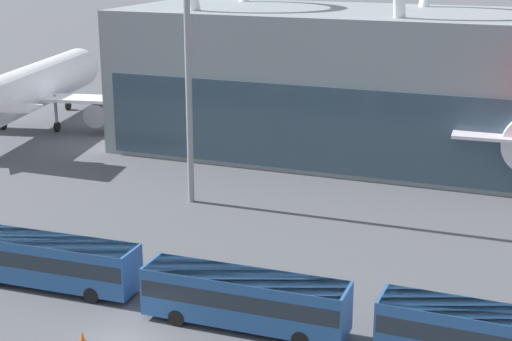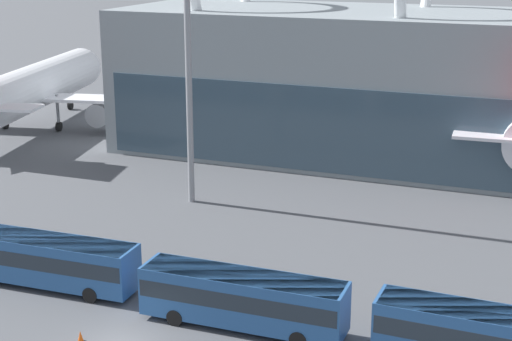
{
  "view_description": "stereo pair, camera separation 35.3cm",
  "coord_description": "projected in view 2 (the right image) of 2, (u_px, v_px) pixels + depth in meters",
  "views": [
    {
      "loc": [
        21.04,
        -33.65,
        21.59
      ],
      "look_at": [
        -0.53,
        21.81,
        4.0
      ],
      "focal_mm": 55.0,
      "sensor_mm": 36.0,
      "label": 1
    },
    {
      "loc": [
        21.37,
        -33.52,
        21.59
      ],
      "look_at": [
        -0.53,
        21.81,
        4.0
      ],
      "focal_mm": 55.0,
      "sensor_mm": 36.0,
      "label": 2
    }
  ],
  "objects": [
    {
      "name": "shuttle_bus_3",
      "position": [
        243.0,
        297.0,
        44.92
      ],
      "size": [
        12.15,
        2.9,
        3.26
      ],
      "rotation": [
        0.0,
        0.0,
        0.02
      ],
      "color": "#285693",
      "rests_on": "ground_plane"
    },
    {
      "name": "traffic_cone_2",
      "position": [
        80.0,
        337.0,
        43.61
      ],
      "size": [
        0.47,
        0.47,
        0.7
      ],
      "color": "black",
      "rests_on": "ground_plane"
    },
    {
      "name": "shuttle_bus_2",
      "position": [
        48.0,
        258.0,
        50.28
      ],
      "size": [
        12.2,
        3.12,
        3.26
      ],
      "rotation": [
        0.0,
        0.0,
        0.04
      ],
      "color": "#285693",
      "rests_on": "ground_plane"
    },
    {
      "name": "shuttle_bus_4",
      "position": [
        492.0,
        336.0,
        40.4
      ],
      "size": [
        12.14,
        2.87,
        3.26
      ],
      "rotation": [
        0.0,
        0.0,
        -0.02
      ],
      "color": "#285693",
      "rests_on": "ground_plane"
    },
    {
      "name": "airliner_at_gate_near",
      "position": [
        33.0,
        88.0,
        91.9
      ],
      "size": [
        31.16,
        35.28,
        13.1
      ],
      "rotation": [
        0.0,
        0.0,
        1.79
      ],
      "color": "white",
      "rests_on": "ground_plane"
    }
  ]
}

